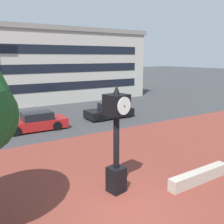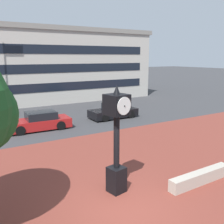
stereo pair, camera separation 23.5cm
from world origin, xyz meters
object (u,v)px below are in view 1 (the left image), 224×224
Objects in this scene: car_street_mid at (110,111)px; civic_building at (14,64)px; street_clock at (116,138)px; car_street_near at (35,122)px.

civic_building reaches higher than car_street_mid.
civic_building is at bearing 13.27° from car_street_mid.
street_clock is at bearing 148.76° from car_street_mid.
civic_building is (2.44, 16.65, 3.56)m from car_street_near.
civic_building reaches higher than car_street_near.
civic_building is (2.32, 26.79, 1.99)m from street_clock.
street_clock is 26.96m from civic_building.
car_street_near is 1.11× the size of car_street_mid.
car_street_near and car_street_mid have the same top height.
street_clock is 0.14× the size of civic_building.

